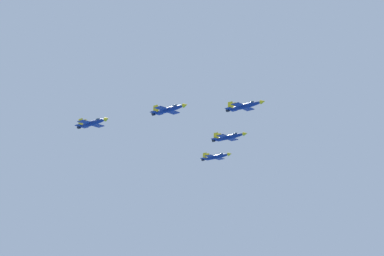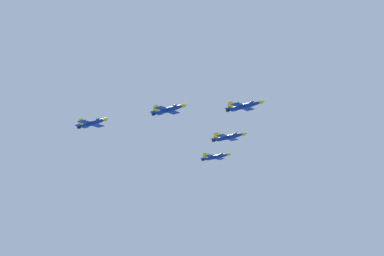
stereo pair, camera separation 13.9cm
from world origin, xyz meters
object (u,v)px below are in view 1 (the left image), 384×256
Objects in this scene: jet_left_wingman at (229,137)px; jet_right_outer at (92,123)px; jet_lead at (245,106)px; jet_right_wingman at (169,109)px; jet_left_outer at (216,157)px.

jet_left_wingman is 1.03× the size of jet_right_outer.
jet_lead is at bearing -41.45° from jet_left_wingman.
jet_right_outer is (39.48, -34.69, -2.09)m from jet_left_wingman.
jet_lead is 25.46m from jet_left_wingman.
jet_left_wingman is at bearing 69.43° from jet_right_outer.
jet_lead is at bearing 40.56° from jet_right_wingman.
jet_left_outer is 65.24m from jet_right_outer.
jet_left_outer is at bearing 90.84° from jet_right_outer.
jet_right_wingman reaches higher than jet_right_outer.
jet_left_wingman is at bearing 90.19° from jet_right_wingman.
jet_lead is 25.21m from jet_right_wingman.
jet_left_wingman is (-21.87, -12.49, -3.72)m from jet_lead.
jet_right_wingman is 1.03× the size of jet_left_outer.
jet_lead reaches higher than jet_left_wingman.
jet_right_wingman reaches higher than jet_left_wingman.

